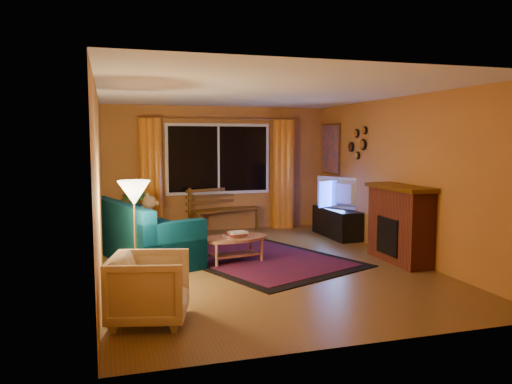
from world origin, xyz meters
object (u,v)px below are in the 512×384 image
object	(u,v)px
armchair	(149,285)
coffee_table	(234,250)
sofa	(145,230)
tv_console	(337,223)
floor_lamp	(135,235)
bench	(224,221)

from	to	relation	value
armchair	coffee_table	xyz separation A→B (m)	(1.42, 2.15, -0.19)
coffee_table	sofa	bearing A→B (deg)	154.28
coffee_table	tv_console	world-z (taller)	tv_console
armchair	tv_console	world-z (taller)	armchair
armchair	floor_lamp	bearing A→B (deg)	16.93
tv_console	floor_lamp	bearing A→B (deg)	-150.41
bench	tv_console	world-z (taller)	tv_console
armchair	coffee_table	distance (m)	2.58
coffee_table	tv_console	xyz separation A→B (m)	(2.35, 1.39, 0.07)
coffee_table	bench	bearing A→B (deg)	80.56
armchair	floor_lamp	xyz separation A→B (m)	(-0.07, 1.26, 0.28)
sofa	tv_console	distance (m)	3.70
tv_console	armchair	bearing A→B (deg)	-137.89
sofa	floor_lamp	world-z (taller)	floor_lamp
armchair	tv_console	distance (m)	5.17
sofa	floor_lamp	bearing A→B (deg)	-116.49
bench	sofa	world-z (taller)	sofa
bench	armchair	bearing A→B (deg)	-129.55
bench	tv_console	distance (m)	2.22
bench	coffee_table	distance (m)	2.52
sofa	tv_console	bearing A→B (deg)	-5.70
bench	floor_lamp	bearing A→B (deg)	-137.39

